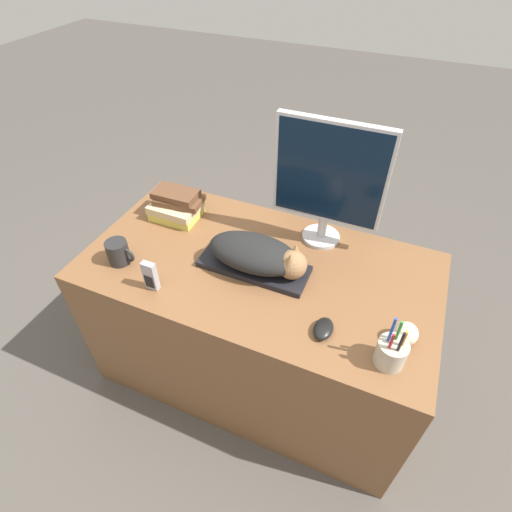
% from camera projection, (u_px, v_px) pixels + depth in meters
% --- Properties ---
extents(ground_plane, '(12.00, 12.00, 0.00)m').
position_uv_depth(ground_plane, '(226.00, 431.00, 1.80)').
color(ground_plane, '#4C4742').
extents(desk, '(1.39, 0.74, 0.71)m').
position_uv_depth(desk, '(258.00, 322.00, 1.81)').
color(desk, brown).
rests_on(desk, ground_plane).
extents(keyboard, '(0.43, 0.16, 0.02)m').
position_uv_depth(keyboard, '(254.00, 266.00, 1.55)').
color(keyboard, black).
rests_on(keyboard, desk).
extents(cat, '(0.39, 0.19, 0.13)m').
position_uv_depth(cat, '(260.00, 255.00, 1.49)').
color(cat, black).
rests_on(cat, keyboard).
extents(monitor, '(0.43, 0.16, 0.52)m').
position_uv_depth(monitor, '(329.00, 178.00, 1.49)').
color(monitor, '#B7B7BC').
rests_on(monitor, desk).
extents(computer_mouse, '(0.06, 0.10, 0.03)m').
position_uv_depth(computer_mouse, '(323.00, 329.00, 1.32)').
color(computer_mouse, black).
rests_on(computer_mouse, desk).
extents(coffee_mug, '(0.12, 0.09, 0.10)m').
position_uv_depth(coffee_mug, '(119.00, 252.00, 1.55)').
color(coffee_mug, black).
rests_on(coffee_mug, desk).
extents(pen_cup, '(0.09, 0.09, 0.20)m').
position_uv_depth(pen_cup, '(391.00, 353.00, 1.22)').
color(pen_cup, '#B2A893').
rests_on(pen_cup, desk).
extents(baseball, '(0.08, 0.08, 0.08)m').
position_uv_depth(baseball, '(406.00, 333.00, 1.28)').
color(baseball, beige).
rests_on(baseball, desk).
extents(phone, '(0.05, 0.03, 0.12)m').
position_uv_depth(phone, '(150.00, 276.00, 1.44)').
color(phone, '#99999E').
rests_on(phone, desk).
extents(book_stack, '(0.23, 0.17, 0.13)m').
position_uv_depth(book_stack, '(177.00, 205.00, 1.77)').
color(book_stack, '#CCC14C').
rests_on(book_stack, desk).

